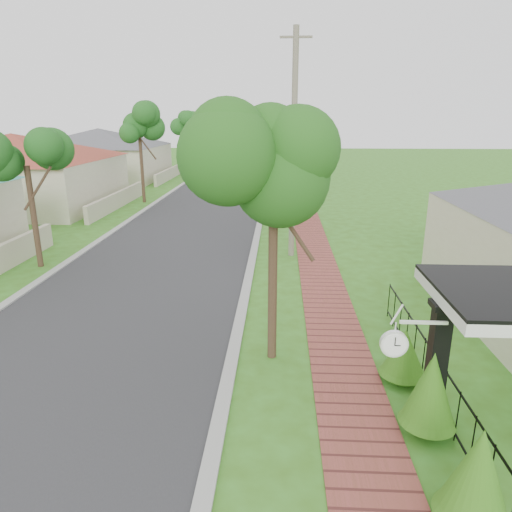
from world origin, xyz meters
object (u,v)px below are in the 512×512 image
(porch_post, at_px, (435,375))
(station_clock, at_px, (396,342))
(parked_car_white, at_px, (262,186))
(parked_car_red, at_px, (263,182))
(utility_pole, at_px, (294,147))
(near_tree, at_px, (274,177))

(porch_post, xyz_separation_m, station_clock, (-0.86, -0.40, 0.83))
(porch_post, distance_m, parked_car_white, 26.82)
(parked_car_red, height_order, parked_car_white, parked_car_red)
(parked_car_white, bearing_deg, station_clock, -72.80)
(utility_pole, bearing_deg, porch_post, -78.09)
(porch_post, height_order, parked_car_red, porch_post)
(porch_post, bearing_deg, station_clock, -154.97)
(utility_pole, bearing_deg, parked_car_white, 96.74)
(porch_post, distance_m, station_clock, 1.26)
(near_tree, bearing_deg, porch_post, -40.19)
(station_clock, bearing_deg, parked_car_white, 96.98)
(near_tree, bearing_deg, utility_pole, 85.70)
(parked_car_red, relative_size, utility_pole, 0.47)
(porch_post, xyz_separation_m, parked_car_white, (-4.15, 26.50, -0.42))
(parked_car_red, bearing_deg, near_tree, -90.88)
(near_tree, height_order, station_clock, near_tree)
(utility_pole, xyz_separation_m, station_clock, (1.46, -11.40, -2.49))
(parked_car_white, bearing_deg, parked_car_red, 100.22)
(parked_car_red, bearing_deg, station_clock, -86.97)
(near_tree, bearing_deg, station_clock, -54.05)
(utility_pole, distance_m, station_clock, 11.76)
(parked_car_white, xyz_separation_m, utility_pole, (1.83, -15.50, 3.74))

